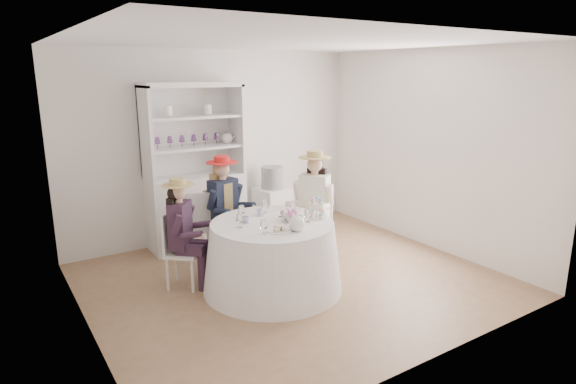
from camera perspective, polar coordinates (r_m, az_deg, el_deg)
ground at (r=5.79m, az=0.55°, el=-10.34°), size 4.50×4.50×0.00m
ceiling at (r=5.28m, az=0.62°, el=17.41°), size 4.50×4.50×0.00m
wall_back at (r=7.10m, az=-8.46°, el=5.47°), size 4.50×0.00×4.50m
wall_front at (r=3.92m, az=17.06°, el=-1.98°), size 4.50×0.00×4.50m
wall_left at (r=4.56m, az=-23.66°, el=-0.35°), size 0.00×4.50×4.50m
wall_right at (r=6.87m, az=16.46°, el=4.76°), size 0.00×4.50×4.50m
tea_table at (r=5.43m, az=-1.85°, el=-7.59°), size 1.56×1.56×0.78m
hutch at (r=6.82m, az=-10.89°, el=0.35°), size 1.54×1.03×2.26m
side_table at (r=7.35m, az=-1.88°, el=-2.14°), size 0.50×0.50×0.69m
hatbox at (r=7.22m, az=-1.91°, el=1.73°), size 0.39×0.39×0.33m
guest_left at (r=5.50m, az=-12.43°, el=-4.06°), size 0.54×0.53×1.27m
guest_mid at (r=6.11m, az=-7.55°, el=-1.34°), size 0.52×0.56×1.38m
guest_right at (r=6.13m, az=3.05°, el=-0.91°), size 0.61×0.57×1.44m
spare_chair at (r=6.23m, az=-10.74°, el=-3.82°), size 0.50×0.50×0.94m
teacup_a at (r=5.30m, az=-5.03°, el=-3.33°), size 0.10×0.10×0.06m
teacup_b at (r=5.54m, az=-3.39°, el=-2.47°), size 0.09×0.09×0.07m
teacup_c at (r=5.49m, az=0.16°, el=-2.62°), size 0.09×0.09×0.07m
flower_bowl at (r=5.31m, az=0.64°, el=-3.26°), size 0.29×0.29×0.06m
flower_arrangement at (r=5.34m, az=0.15°, el=-2.58°), size 0.17×0.17×0.06m
table_teapot at (r=5.00m, az=1.05°, el=-3.76°), size 0.24×0.17×0.18m
sandwich_plate at (r=5.01m, az=-0.99°, el=-4.49°), size 0.26×0.26×0.06m
cupcake_stand at (r=5.46m, az=3.43°, el=-2.17°), size 0.24×0.24×0.23m
stemware_set at (r=5.27m, az=-1.89°, el=-2.84°), size 0.83×0.83×0.15m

